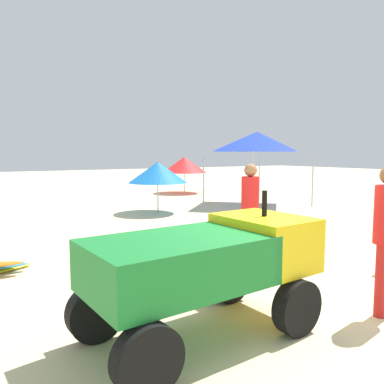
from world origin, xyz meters
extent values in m
plane|color=beige|center=(0.00, 0.00, 0.00)|extent=(80.00, 80.00, 0.00)
cube|color=#197A2D|center=(-1.83, -0.31, 0.85)|extent=(1.86, 1.20, 0.50)
cube|color=yellow|center=(-0.63, -0.25, 0.90)|extent=(0.86, 1.14, 0.60)
cylinder|color=black|center=(-0.63, -0.25, 1.35)|extent=(0.06, 0.06, 0.30)
cylinder|color=black|center=(-0.71, 0.30, 0.30)|extent=(0.61, 0.21, 0.60)
cylinder|color=black|center=(-0.65, -0.80, 0.30)|extent=(0.61, 0.21, 0.60)
cylinder|color=black|center=(-2.51, 0.20, 0.30)|extent=(0.61, 0.21, 0.60)
cylinder|color=black|center=(-2.44, -0.90, 0.30)|extent=(0.61, 0.21, 0.60)
cylinder|color=red|center=(0.73, 1.67, 0.42)|extent=(0.14, 0.14, 0.85)
cylinder|color=red|center=(0.89, 1.67, 0.42)|extent=(0.14, 0.14, 0.85)
cylinder|color=red|center=(0.81, 1.67, 1.18)|extent=(0.32, 0.32, 0.67)
sphere|color=#9E6B47|center=(0.81, 1.67, 1.63)|extent=(0.23, 0.23, 0.23)
cylinder|color=red|center=(0.53, -1.01, 0.44)|extent=(0.14, 0.14, 0.87)
cylinder|color=#B2B2B7|center=(4.50, 5.87, 1.00)|extent=(0.05, 0.05, 1.99)
cylinder|color=#B2B2B7|center=(7.37, 5.87, 1.00)|extent=(0.05, 0.05, 1.99)
cylinder|color=#B2B2B7|center=(4.50, 8.73, 1.00)|extent=(0.05, 0.05, 1.99)
cylinder|color=#B2B2B7|center=(7.37, 8.73, 1.00)|extent=(0.05, 0.05, 1.99)
pyramid|color=#1938BF|center=(5.93, 7.30, 2.36)|extent=(2.86, 2.86, 0.73)
cylinder|color=beige|center=(5.86, 12.44, 0.87)|extent=(0.04, 0.04, 1.75)
cone|color=red|center=(5.86, 12.44, 1.37)|extent=(2.18, 2.18, 0.76)
cylinder|color=beige|center=(1.94, 7.55, 0.82)|extent=(0.04, 0.04, 1.65)
cone|color=blue|center=(1.94, 7.55, 1.31)|extent=(1.92, 1.92, 0.67)
cube|color=white|center=(0.76, 2.84, 0.17)|extent=(0.46, 0.38, 0.34)
camera|label=1|loc=(-3.67, -3.52, 1.93)|focal=35.73mm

